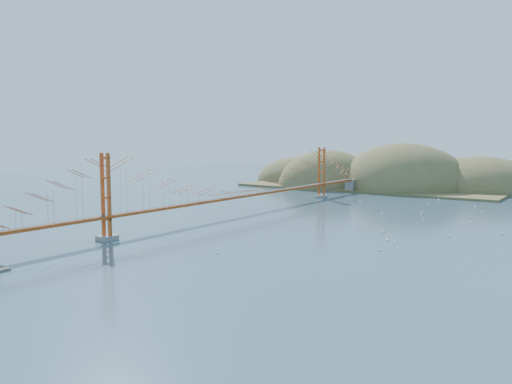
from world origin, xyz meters
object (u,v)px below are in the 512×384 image
Objects in this scene: bridge at (243,175)px; sailboat_0 at (382,231)px; sailboat_2 at (359,230)px; sailboat_1 at (421,213)px.

sailboat_0 is (27.63, -3.17, -6.86)m from bridge.
sailboat_0 is at bearing 22.47° from sailboat_2.
sailboat_2 is at bearing -10.17° from bridge.
bridge reaches higher than sailboat_2.
sailboat_2 reaches higher than sailboat_0.
sailboat_0 is (3.02, 1.25, -0.00)m from sailboat_2.
sailboat_1 is 1.07× the size of sailboat_0.
bridge is at bearing -146.38° from sailboat_1.
sailboat_2 is at bearing -157.53° from sailboat_0.
bridge is at bearing 173.46° from sailboat_0.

